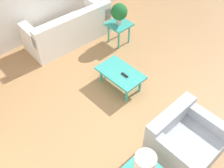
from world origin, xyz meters
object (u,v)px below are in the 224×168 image
object	(u,v)px
coffee_table	(120,74)
sofa	(69,30)
armchair	(184,140)
side_table_plant	(119,27)
table_lamp	(145,163)
potted_plant	(119,12)

from	to	relation	value
coffee_table	sofa	bearing A→B (deg)	-5.88
armchair	coffee_table	world-z (taller)	armchair
armchair	side_table_plant	xyz separation A→B (m)	(2.77, -1.30, 0.14)
armchair	table_lamp	world-z (taller)	table_lamp
sofa	side_table_plant	size ratio (longest dim) A/B	3.93
table_lamp	armchair	bearing A→B (deg)	-91.85
side_table_plant	potted_plant	bearing A→B (deg)	90.00
side_table_plant	potted_plant	xyz separation A→B (m)	(0.00, 0.00, 0.37)
coffee_table	potted_plant	world-z (taller)	potted_plant
sofa	table_lamp	bearing A→B (deg)	70.91
armchair	coffee_table	size ratio (longest dim) A/B	1.11
coffee_table	side_table_plant	distance (m)	1.46
sofa	armchair	size ratio (longest dim) A/B	2.01
sofa	armchair	distance (m)	3.62
armchair	coffee_table	bearing A→B (deg)	80.62
table_lamp	coffee_table	bearing A→B (deg)	-36.80
sofa	potted_plant	bearing A→B (deg)	137.65
armchair	potted_plant	world-z (taller)	potted_plant
side_table_plant	coffee_table	bearing A→B (deg)	136.55
potted_plant	table_lamp	distance (m)	3.55
sofa	table_lamp	world-z (taller)	table_lamp
armchair	side_table_plant	bearing A→B (deg)	65.42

